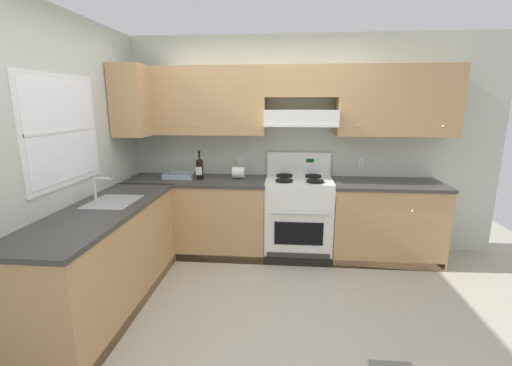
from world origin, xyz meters
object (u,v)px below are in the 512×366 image
Objects in this scene: stove at (298,217)px; paper_towel_roll at (239,172)px; bowl at (180,176)px; wine_bottle at (200,168)px.

stove reaches higher than paper_towel_roll.
stove is 1.48m from bowl.
wine_bottle is 2.38× the size of paper_towel_roll.
stove is at bearing -1.68° from bowl.
stove is 1.28m from wine_bottle.
stove reaches higher than bowl.
wine_bottle is at bearing -169.02° from paper_towel_roll.
paper_towel_roll is at bearing 174.03° from stove.
paper_towel_roll is (0.44, 0.09, -0.06)m from wine_bottle.
wine_bottle is 0.29m from bowl.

